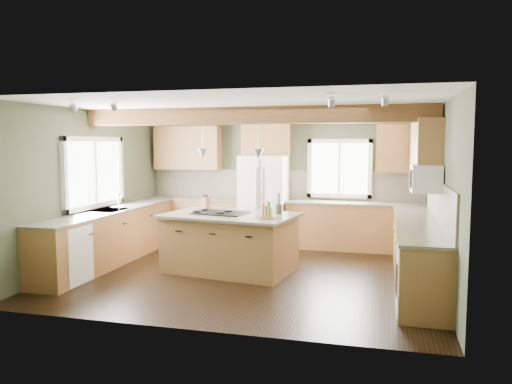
# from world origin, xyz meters

# --- Properties ---
(floor) EXTENTS (5.60, 5.60, 0.00)m
(floor) POSITION_xyz_m (0.00, 0.00, 0.00)
(floor) COLOR black
(floor) RESTS_ON ground
(ceiling) EXTENTS (5.60, 5.60, 0.00)m
(ceiling) POSITION_xyz_m (0.00, 0.00, 2.60)
(ceiling) COLOR silver
(ceiling) RESTS_ON wall_back
(wall_back) EXTENTS (5.60, 0.00, 5.60)m
(wall_back) POSITION_xyz_m (0.00, 2.50, 1.30)
(wall_back) COLOR #3F4631
(wall_back) RESTS_ON ground
(wall_left) EXTENTS (0.00, 5.00, 5.00)m
(wall_left) POSITION_xyz_m (-2.80, 0.00, 1.30)
(wall_left) COLOR #3F4631
(wall_left) RESTS_ON ground
(wall_right) EXTENTS (0.00, 5.00, 5.00)m
(wall_right) POSITION_xyz_m (2.80, 0.00, 1.30)
(wall_right) COLOR #3F4631
(wall_right) RESTS_ON ground
(ceiling_beam) EXTENTS (5.55, 0.26, 0.26)m
(ceiling_beam) POSITION_xyz_m (0.00, 0.06, 2.47)
(ceiling_beam) COLOR #4E2C16
(ceiling_beam) RESTS_ON ceiling
(soffit_trim) EXTENTS (5.55, 0.20, 0.10)m
(soffit_trim) POSITION_xyz_m (0.00, 2.40, 2.54)
(soffit_trim) COLOR #4E2C16
(soffit_trim) RESTS_ON ceiling
(backsplash_back) EXTENTS (5.58, 0.03, 0.58)m
(backsplash_back) POSITION_xyz_m (0.00, 2.48, 1.21)
(backsplash_back) COLOR brown
(backsplash_back) RESTS_ON wall_back
(backsplash_right) EXTENTS (0.03, 3.70, 0.58)m
(backsplash_right) POSITION_xyz_m (2.78, 0.05, 1.21)
(backsplash_right) COLOR brown
(backsplash_right) RESTS_ON wall_right
(base_cab_back_left) EXTENTS (2.02, 0.60, 0.88)m
(base_cab_back_left) POSITION_xyz_m (-1.79, 2.20, 0.44)
(base_cab_back_left) COLOR brown
(base_cab_back_left) RESTS_ON floor
(counter_back_left) EXTENTS (2.06, 0.64, 0.04)m
(counter_back_left) POSITION_xyz_m (-1.79, 2.20, 0.90)
(counter_back_left) COLOR brown
(counter_back_left) RESTS_ON base_cab_back_left
(base_cab_back_right) EXTENTS (2.62, 0.60, 0.88)m
(base_cab_back_right) POSITION_xyz_m (1.49, 2.20, 0.44)
(base_cab_back_right) COLOR brown
(base_cab_back_right) RESTS_ON floor
(counter_back_right) EXTENTS (2.66, 0.64, 0.04)m
(counter_back_right) POSITION_xyz_m (1.49, 2.20, 0.90)
(counter_back_right) COLOR brown
(counter_back_right) RESTS_ON base_cab_back_right
(base_cab_left) EXTENTS (0.60, 3.70, 0.88)m
(base_cab_left) POSITION_xyz_m (-2.50, 0.05, 0.44)
(base_cab_left) COLOR brown
(base_cab_left) RESTS_ON floor
(counter_left) EXTENTS (0.64, 3.74, 0.04)m
(counter_left) POSITION_xyz_m (-2.50, 0.05, 0.90)
(counter_left) COLOR brown
(counter_left) RESTS_ON base_cab_left
(base_cab_right) EXTENTS (0.60, 3.70, 0.88)m
(base_cab_right) POSITION_xyz_m (2.50, 0.05, 0.44)
(base_cab_right) COLOR brown
(base_cab_right) RESTS_ON floor
(counter_right) EXTENTS (0.64, 3.74, 0.04)m
(counter_right) POSITION_xyz_m (2.50, 0.05, 0.90)
(counter_right) COLOR brown
(counter_right) RESTS_ON base_cab_right
(upper_cab_back_left) EXTENTS (1.40, 0.35, 0.90)m
(upper_cab_back_left) POSITION_xyz_m (-1.99, 2.33, 1.95)
(upper_cab_back_left) COLOR brown
(upper_cab_back_left) RESTS_ON wall_back
(upper_cab_over_fridge) EXTENTS (0.96, 0.35, 0.70)m
(upper_cab_over_fridge) POSITION_xyz_m (-0.30, 2.33, 2.15)
(upper_cab_over_fridge) COLOR brown
(upper_cab_over_fridge) RESTS_ON wall_back
(upper_cab_right) EXTENTS (0.35, 2.20, 0.90)m
(upper_cab_right) POSITION_xyz_m (2.62, 0.90, 1.95)
(upper_cab_right) COLOR brown
(upper_cab_right) RESTS_ON wall_right
(upper_cab_back_corner) EXTENTS (0.90, 0.35, 0.90)m
(upper_cab_back_corner) POSITION_xyz_m (2.30, 2.33, 1.95)
(upper_cab_back_corner) COLOR brown
(upper_cab_back_corner) RESTS_ON wall_back
(window_left) EXTENTS (0.04, 1.60, 1.05)m
(window_left) POSITION_xyz_m (-2.78, 0.05, 1.55)
(window_left) COLOR white
(window_left) RESTS_ON wall_left
(window_back) EXTENTS (1.10, 0.04, 1.00)m
(window_back) POSITION_xyz_m (1.15, 2.48, 1.55)
(window_back) COLOR white
(window_back) RESTS_ON wall_back
(sink) EXTENTS (0.50, 0.65, 0.03)m
(sink) POSITION_xyz_m (-2.50, 0.05, 0.91)
(sink) COLOR #262628
(sink) RESTS_ON counter_left
(faucet) EXTENTS (0.02, 0.02, 0.28)m
(faucet) POSITION_xyz_m (-2.32, 0.05, 1.05)
(faucet) COLOR #B2B2B7
(faucet) RESTS_ON sink
(dishwasher) EXTENTS (0.60, 0.60, 0.84)m
(dishwasher) POSITION_xyz_m (-2.49, -1.25, 0.43)
(dishwasher) COLOR white
(dishwasher) RESTS_ON floor
(oven) EXTENTS (0.60, 0.72, 0.84)m
(oven) POSITION_xyz_m (2.49, -1.25, 0.43)
(oven) COLOR white
(oven) RESTS_ON floor
(microwave) EXTENTS (0.40, 0.70, 0.38)m
(microwave) POSITION_xyz_m (2.58, -0.05, 1.55)
(microwave) COLOR white
(microwave) RESTS_ON wall_right
(pendant_left) EXTENTS (0.18, 0.18, 0.16)m
(pendant_left) POSITION_xyz_m (-0.83, 0.13, 1.88)
(pendant_left) COLOR #B2B2B7
(pendant_left) RESTS_ON ceiling
(pendant_right) EXTENTS (0.18, 0.18, 0.16)m
(pendant_right) POSITION_xyz_m (0.12, -0.01, 1.88)
(pendant_right) COLOR #B2B2B7
(pendant_right) RESTS_ON ceiling
(refrigerator) EXTENTS (0.90, 0.74, 1.80)m
(refrigerator) POSITION_xyz_m (-0.30, 2.12, 0.90)
(refrigerator) COLOR white
(refrigerator) RESTS_ON floor
(island) EXTENTS (2.08, 1.46, 0.88)m
(island) POSITION_xyz_m (-0.36, 0.06, 0.44)
(island) COLOR brown
(island) RESTS_ON floor
(island_top) EXTENTS (2.23, 1.60, 0.04)m
(island_top) POSITION_xyz_m (-0.36, 0.06, 0.90)
(island_top) COLOR brown
(island_top) RESTS_ON island
(cooktop) EXTENTS (0.91, 0.68, 0.02)m
(cooktop) POSITION_xyz_m (-0.52, 0.08, 0.93)
(cooktop) COLOR black
(cooktop) RESTS_ON island_top
(knife_block) EXTENTS (0.15, 0.13, 0.20)m
(knife_block) POSITION_xyz_m (-0.95, 0.54, 1.02)
(knife_block) COLOR #5A311B
(knife_block) RESTS_ON island_top
(utensil_crock) EXTENTS (0.12, 0.12, 0.15)m
(utensil_crock) POSITION_xyz_m (0.39, 0.27, 1.00)
(utensil_crock) COLOR #3F3533
(utensil_crock) RESTS_ON island_top
(bottle_tray) EXTENTS (0.28, 0.28, 0.24)m
(bottle_tray) POSITION_xyz_m (0.30, -0.23, 1.04)
(bottle_tray) COLOR brown
(bottle_tray) RESTS_ON island_top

